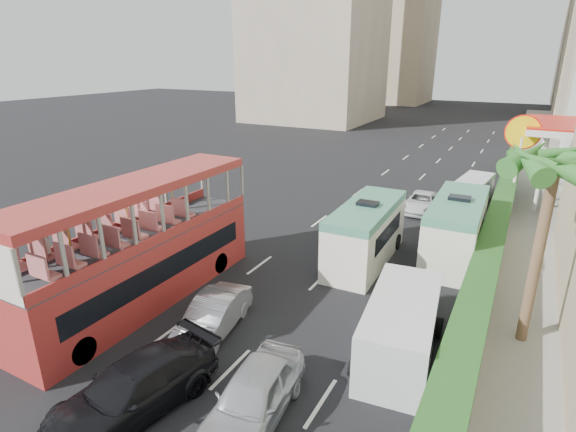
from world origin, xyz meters
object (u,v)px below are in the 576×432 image
Objects in this scene: car_black at (137,410)px; panel_van_near at (401,328)px; car_silver_lane_a at (214,331)px; palm_tree at (537,255)px; car_silver_lane_b at (254,418)px; minibus_far at (456,229)px; panel_van_far at (473,190)px; shell_station at (576,165)px; van_asset at (421,211)px; minibus_near at (366,233)px; double_decker_bus at (141,244)px.

panel_van_near reaches higher than car_black.
palm_tree reaches higher than car_silver_lane_a.
panel_van_near reaches higher than car_silver_lane_b.
minibus_far is 1.55× the size of panel_van_far.
palm_tree reaches higher than shell_station.
van_asset is at bearing -144.83° from shell_station.
car_black reaches higher than van_asset.
minibus_far is at bearing 117.37° from palm_tree.
panel_van_near is at bearing -82.85° from panel_van_far.
panel_van_near reaches higher than car_silver_lane_a.
car_black is at bearing -96.11° from panel_van_far.
car_silver_lane_b is 0.55× the size of shell_station.
minibus_far reaches higher than car_silver_lane_a.
shell_station is (9.29, 15.11, 1.30)m from minibus_near.
car_black is 22.00m from van_asset.
van_asset is 10.76m from shell_station.
car_silver_lane_b is at bearing 34.43° from car_black.
double_decker_bus is at bearing -136.33° from minibus_far.
minibus_near is at bearing 87.13° from car_silver_lane_b.
van_asset is 4.45m from panel_van_far.
van_asset is at bearing 66.21° from double_decker_bus.
palm_tree is at bearing -62.47° from van_asset.
car_black is at bearing -137.48° from palm_tree.
car_black is at bearing -102.12° from minibus_near.
car_black is 25.90m from panel_van_far.
panel_van_near is at bearing -104.98° from shell_station.
panel_van_far is (10.18, 20.45, -1.65)m from double_decker_bus.
palm_tree is at bearing 30.53° from panel_van_near.
double_decker_bus reaches higher than van_asset.
minibus_far reaches higher than car_silver_lane_b.
car_silver_lane_b is 1.00× the size of panel_van_far.
car_black is 0.99× the size of panel_van_near.
car_silver_lane_b is 11.40m from minibus_near.
minibus_near is 0.96× the size of minibus_far.
shell_station is (8.62, 26.40, 2.75)m from car_silver_lane_b.
van_asset is 7.38m from minibus_far.
panel_van_near is (3.48, -6.60, -0.40)m from minibus_near.
palm_tree is (9.97, 4.55, 3.38)m from car_silver_lane_a.
panel_van_far is (6.34, 21.00, 0.88)m from car_silver_lane_a.
van_asset is (7.50, 17.01, -2.53)m from double_decker_bus.
car_black is (-3.12, -1.35, 0.00)m from car_silver_lane_b.
panel_van_near is 22.54m from shell_station.
minibus_far is at bearing 44.88° from double_decker_bus.
minibus_far reaches higher than panel_van_far.
van_asset is at bearing -120.78° from panel_van_far.
panel_van_far reaches higher than car_silver_lane_b.
panel_van_near is 5.08m from palm_tree.
car_black reaches higher than car_silver_lane_b.
van_asset is at bearing 83.90° from minibus_near.
car_silver_lane_a is at bearing 106.77° from car_black.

